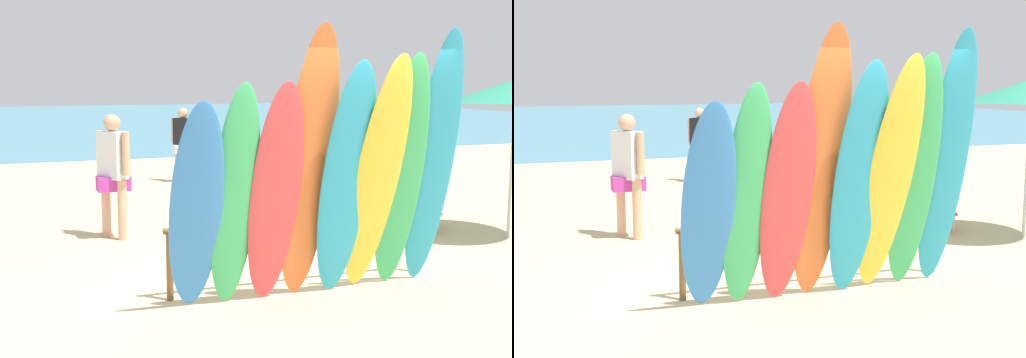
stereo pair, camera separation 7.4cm
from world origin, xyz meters
TOP-DOWN VIEW (x-y plane):
  - ground at (0.00, 14.00)m, footprint 60.00×60.00m
  - ocean_water at (0.00, 32.78)m, footprint 60.00×40.00m
  - surfboard_rack at (0.00, 0.00)m, footprint 3.05×0.07m
  - surfboard_blue_0 at (-1.34, -0.53)m, footprint 0.54×0.75m
  - surfboard_green_1 at (-0.95, -0.51)m, footprint 0.50×0.64m
  - surfboard_red_2 at (-0.54, -0.52)m, footprint 0.59×0.64m
  - surfboard_orange_3 at (-0.18, -0.51)m, footprint 0.60×0.69m
  - surfboard_teal_4 at (0.20, -0.57)m, footprint 0.57×0.69m
  - surfboard_yellow_5 at (0.57, -0.56)m, footprint 0.62×0.88m
  - surfboard_green_6 at (0.88, -0.51)m, footprint 0.56×0.75m
  - surfboard_teal_7 at (1.25, -0.53)m, footprint 0.55×0.80m
  - beachgoer_near_rack at (0.88, 7.99)m, footprint 0.42×0.49m
  - beachgoer_strolling at (-1.48, 3.03)m, footprint 0.45×0.58m
  - beachgoer_by_water at (1.52, 2.59)m, footprint 0.40×0.50m
  - beach_chair_red at (2.85, 2.03)m, footprint 0.75×0.89m

SIDE VIEW (x-z plane):
  - ground at x=0.00m, z-range 0.00..0.00m
  - ocean_water at x=0.00m, z-range 0.00..0.02m
  - beach_chair_red at x=2.85m, z-range 0.03..0.81m
  - surfboard_rack at x=0.00m, z-range 0.21..0.95m
  - beachgoer_by_water at x=1.52m, z-range 0.12..1.65m
  - beachgoer_near_rack at x=0.88m, z-range 0.12..1.72m
  - beachgoer_strolling at x=-1.48m, z-range 0.13..1.87m
  - surfboard_blue_0 at x=-1.34m, z-range 0.00..2.04m
  - surfboard_green_1 at x=-0.95m, z-range 0.00..2.19m
  - surfboard_red_2 at x=-0.54m, z-range 0.00..2.20m
  - surfboard_teal_4 at x=0.20m, z-range 0.00..2.40m
  - surfboard_yellow_5 at x=0.57m, z-range 0.00..2.47m
  - surfboard_green_6 at x=0.88m, z-range 0.00..2.48m
  - surfboard_teal_7 at x=1.25m, z-range 0.00..2.72m
  - surfboard_orange_3 at x=-0.18m, z-range 0.00..2.74m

